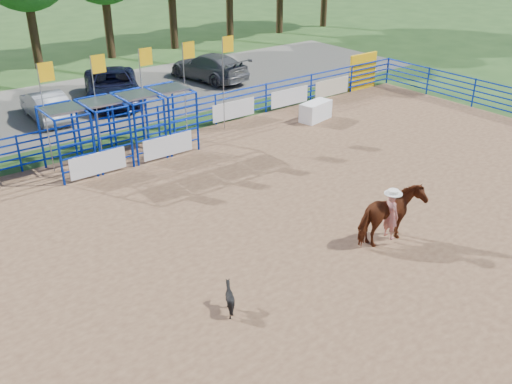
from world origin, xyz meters
The scene contains 11 objects.
ground centered at (0.00, 0.00, 0.00)m, with size 120.00×120.00×0.00m, color #335722.
arena_dirt centered at (0.00, 0.00, 0.01)m, with size 30.00×20.00×0.02m, color brown.
gravel_strip centered at (0.00, 17.00, 0.01)m, with size 40.00×10.00×0.01m, color slate.
announcer_table centered at (7.17, 7.64, 0.46)m, with size 1.67×0.78×0.89m, color white.
horse_and_rider centered at (1.18, -2.11, 0.98)m, with size 2.18×1.09×2.50m.
calf centered at (-4.51, -1.88, 0.38)m, with size 0.58×0.65×0.72m, color black.
car_b centered at (-3.05, 15.64, 0.71)m, with size 1.48×4.25×1.40m, color gray.
car_c centered at (0.71, 16.32, 0.84)m, with size 2.75×5.96×1.66m, color black.
car_d centered at (7.13, 16.94, 0.79)m, with size 2.19×5.38×1.56m, color slate.
perimeter_fence centered at (0.00, 0.00, 0.75)m, with size 30.10×20.10×1.50m.
chute_assembly centered at (-1.90, 8.84, 1.26)m, with size 19.32×2.41×4.20m.
Camera 1 is at (-11.01, -11.51, 9.02)m, focal length 40.00 mm.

